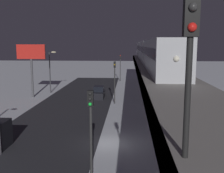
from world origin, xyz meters
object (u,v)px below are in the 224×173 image
at_px(rail_signal, 190,52).
at_px(commercial_billboard, 31,57).
at_px(traffic_light_near, 91,128).
at_px(traffic_light_far, 120,64).
at_px(subway_train, 149,51).
at_px(traffic_light_mid, 115,76).
at_px(sedan_black, 99,93).

relative_size(rail_signal, commercial_billboard, 0.45).
distance_m(traffic_light_near, traffic_light_far, 50.14).
bearing_deg(subway_train, traffic_light_far, -72.17).
xyz_separation_m(traffic_light_mid, commercial_billboard, (14.17, -4.11, 2.63)).
xyz_separation_m(traffic_light_near, commercial_billboard, (14.17, -29.17, 2.63)).
height_order(subway_train, traffic_light_near, subway_train).
distance_m(traffic_light_far, commercial_billboard, 25.44).
bearing_deg(traffic_light_far, rail_signal, 93.58).
bearing_deg(commercial_billboard, subway_train, -169.64).
relative_size(subway_train, sedan_black, 12.32).
relative_size(traffic_light_near, traffic_light_far, 1.00).
bearing_deg(traffic_light_far, sedan_black, 81.99).
bearing_deg(traffic_light_far, traffic_light_mid, 90.00).
xyz_separation_m(traffic_light_near, traffic_light_far, (0.00, -50.14, 0.00)).
xyz_separation_m(sedan_black, traffic_light_near, (-2.90, 29.52, 3.40)).
relative_size(traffic_light_mid, traffic_light_far, 1.00).
relative_size(sedan_black, traffic_light_mid, 0.70).
xyz_separation_m(subway_train, sedan_black, (8.48, 3.26, -7.03)).
height_order(rail_signal, commercial_billboard, rail_signal).
distance_m(rail_signal, sedan_black, 38.86).
height_order(traffic_light_mid, commercial_billboard, commercial_billboard).
xyz_separation_m(sedan_black, traffic_light_far, (-2.90, -20.62, 3.40)).
xyz_separation_m(sedan_black, traffic_light_mid, (-2.90, 4.45, 3.40)).
bearing_deg(commercial_billboard, rail_signal, 115.63).
distance_m(rail_signal, traffic_light_mid, 33.52).
bearing_deg(rail_signal, traffic_light_mid, -83.71).
bearing_deg(subway_train, commercial_billboard, 10.36).
relative_size(subway_train, rail_signal, 13.87).
distance_m(traffic_light_near, traffic_light_mid, 25.07).
bearing_deg(traffic_light_near, sedan_black, -84.39).
height_order(sedan_black, commercial_billboard, commercial_billboard).
distance_m(subway_train, commercial_billboard, 20.10).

